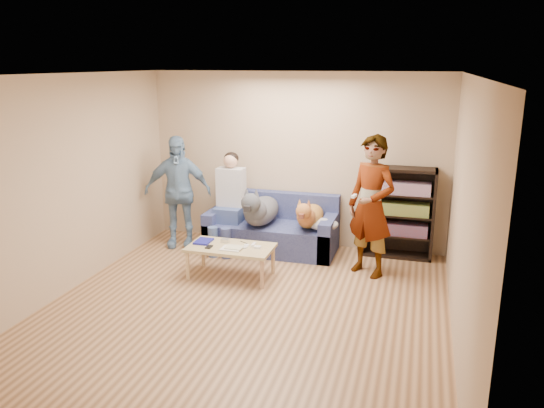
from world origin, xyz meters
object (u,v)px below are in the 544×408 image
(camera_silver, at_px, (225,241))
(bookshelf, at_px, (398,210))
(sofa, at_px, (272,231))
(coffee_table, at_px, (231,250))
(person_standing_left, at_px, (178,192))
(notebook_blue, at_px, (203,241))
(dog_tan, at_px, (309,216))
(person_seated, at_px, (229,198))
(dog_gray, at_px, (260,210))
(person_standing_right, at_px, (371,206))

(camera_silver, xyz_separation_m, bookshelf, (2.15, 1.28, 0.23))
(sofa, xyz_separation_m, coffee_table, (-0.23, -1.17, 0.09))
(person_standing_left, relative_size, notebook_blue, 6.50)
(dog_tan, bearing_deg, person_standing_left, -177.36)
(notebook_blue, xyz_separation_m, camera_silver, (0.28, 0.07, 0.01))
(bookshelf, bearing_deg, person_seated, -171.58)
(sofa, height_order, dog_gray, dog_gray)
(person_standing_left, height_order, person_seated, person_standing_left)
(sofa, bearing_deg, person_standing_right, -20.74)
(sofa, xyz_separation_m, dog_tan, (0.58, -0.14, 0.33))
(camera_silver, xyz_separation_m, person_seated, (-0.29, 0.92, 0.33))
(dog_tan, distance_m, coffee_table, 1.34)
(person_standing_right, xyz_separation_m, person_standing_left, (-2.90, 0.33, -0.08))
(dog_tan, relative_size, bookshelf, 0.88)
(camera_silver, distance_m, coffee_table, 0.18)
(person_seated, relative_size, dog_gray, 1.16)
(notebook_blue, distance_m, sofa, 1.29)
(bookshelf, bearing_deg, dog_gray, -167.22)
(person_standing_right, distance_m, coffee_table, 1.90)
(dog_gray, relative_size, dog_tan, 1.11)
(notebook_blue, relative_size, dog_gray, 0.21)
(dog_tan, bearing_deg, person_seated, 179.54)
(sofa, bearing_deg, coffee_table, -101.05)
(person_standing_left, height_order, coffee_table, person_standing_left)
(person_standing_right, height_order, person_seated, person_standing_right)
(person_seated, distance_m, bookshelf, 2.46)
(person_standing_right, xyz_separation_m, coffee_table, (-1.71, -0.61, -0.55))
(dog_gray, distance_m, bookshelf, 1.98)
(sofa, bearing_deg, camera_silver, -108.35)
(person_seated, bearing_deg, sofa, 11.29)
(dog_gray, bearing_deg, sofa, 56.66)
(dog_gray, height_order, coffee_table, dog_gray)
(person_standing_right, height_order, camera_silver, person_standing_right)
(person_standing_left, relative_size, sofa, 0.89)
(person_seated, relative_size, bookshelf, 1.13)
(camera_silver, distance_m, sofa, 1.12)
(camera_silver, xyz_separation_m, dog_gray, (0.21, 0.85, 0.21))
(camera_silver, xyz_separation_m, dog_tan, (0.93, 0.91, 0.16))
(person_standing_left, bearing_deg, camera_silver, -53.78)
(notebook_blue, height_order, dog_tan, dog_tan)
(notebook_blue, bearing_deg, dog_gray, 61.67)
(person_standing_left, relative_size, dog_gray, 1.34)
(camera_silver, bearing_deg, bookshelf, 30.88)
(person_standing_right, bearing_deg, bookshelf, 98.69)
(bookshelf, bearing_deg, sofa, -172.60)
(notebook_blue, bearing_deg, bookshelf, 29.15)
(person_seated, bearing_deg, coffee_table, -68.77)
(person_standing_left, bearing_deg, person_seated, -8.60)
(person_standing_right, bearing_deg, sofa, -170.45)
(person_standing_left, height_order, dog_tan, person_standing_left)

